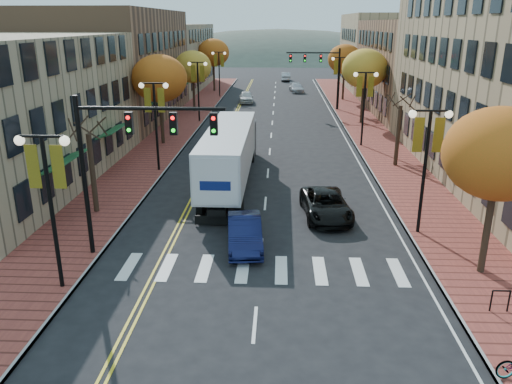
# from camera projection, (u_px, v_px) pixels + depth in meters

# --- Properties ---
(ground) EXTENTS (200.00, 200.00, 0.00)m
(ground) POSITION_uv_depth(u_px,v_px,m) (257.00, 294.00, 18.84)
(ground) COLOR black
(ground) RESTS_ON ground
(sidewalk_left) EXTENTS (4.00, 85.00, 0.15)m
(sidewalk_left) POSITION_uv_depth(u_px,v_px,m) (182.00, 124.00, 49.95)
(sidewalk_left) COLOR brown
(sidewalk_left) RESTS_ON ground
(sidewalk_right) EXTENTS (4.00, 85.00, 0.15)m
(sidewalk_right) POSITION_uv_depth(u_px,v_px,m) (363.00, 126.00, 49.15)
(sidewalk_right) COLOR brown
(sidewalk_right) RESTS_ON ground
(building_left_mid) EXTENTS (12.00, 24.00, 11.00)m
(building_left_mid) POSITION_uv_depth(u_px,v_px,m) (110.00, 65.00, 51.88)
(building_left_mid) COLOR brown
(building_left_mid) RESTS_ON ground
(building_left_far) EXTENTS (12.00, 26.00, 9.50)m
(building_left_far) POSITION_uv_depth(u_px,v_px,m) (164.00, 57.00, 75.76)
(building_left_far) COLOR #9E8966
(building_left_far) RESTS_ON ground
(building_right_mid) EXTENTS (15.00, 24.00, 10.00)m
(building_right_mid) POSITION_uv_depth(u_px,v_px,m) (438.00, 67.00, 56.12)
(building_right_mid) COLOR brown
(building_right_mid) RESTS_ON ground
(building_right_far) EXTENTS (15.00, 20.00, 11.00)m
(building_right_far) POSITION_uv_depth(u_px,v_px,m) (396.00, 52.00, 76.76)
(building_right_far) COLOR #9E8966
(building_right_far) RESTS_ON ground
(tree_left_a) EXTENTS (0.28, 0.28, 4.20)m
(tree_left_a) POSITION_uv_depth(u_px,v_px,m) (93.00, 173.00, 26.09)
(tree_left_a) COLOR #382619
(tree_left_a) RESTS_ON sidewalk_left
(tree_left_b) EXTENTS (4.48, 4.48, 7.21)m
(tree_left_b) POSITION_uv_depth(u_px,v_px,m) (159.00, 79.00, 40.19)
(tree_left_b) COLOR #382619
(tree_left_b) RESTS_ON sidewalk_left
(tree_left_c) EXTENTS (4.16, 4.16, 6.69)m
(tree_left_c) POSITION_uv_depth(u_px,v_px,m) (193.00, 67.00, 55.44)
(tree_left_c) COLOR #382619
(tree_left_c) RESTS_ON sidewalk_left
(tree_left_d) EXTENTS (4.61, 4.61, 7.42)m
(tree_left_d) POSITION_uv_depth(u_px,v_px,m) (213.00, 53.00, 72.29)
(tree_left_d) COLOR #382619
(tree_left_d) RESTS_ON sidewalk_left
(tree_right_a) EXTENTS (4.16, 4.16, 6.69)m
(tree_right_a) POSITION_uv_depth(u_px,v_px,m) (499.00, 154.00, 18.70)
(tree_right_a) COLOR #382619
(tree_right_a) RESTS_ON sidewalk_right
(tree_right_b) EXTENTS (0.28, 0.28, 4.20)m
(tree_right_b) POSITION_uv_depth(u_px,v_px,m) (398.00, 136.00, 34.73)
(tree_right_b) COLOR #382619
(tree_right_b) RESTS_ON sidewalk_right
(tree_right_c) EXTENTS (4.48, 4.48, 7.21)m
(tree_right_c) POSITION_uv_depth(u_px,v_px,m) (365.00, 69.00, 48.83)
(tree_right_c) COLOR #382619
(tree_right_c) RESTS_ON sidewalk_right
(tree_right_d) EXTENTS (4.35, 4.35, 7.00)m
(tree_right_d) POSITION_uv_depth(u_px,v_px,m) (345.00, 59.00, 64.01)
(tree_right_d) COLOR #382619
(tree_right_d) RESTS_ON sidewalk_right
(lamp_left_a) EXTENTS (1.96, 0.36, 6.05)m
(lamp_left_a) POSITION_uv_depth(u_px,v_px,m) (48.00, 183.00, 17.80)
(lamp_left_a) COLOR black
(lamp_left_a) RESTS_ON ground
(lamp_left_b) EXTENTS (1.96, 0.36, 6.05)m
(lamp_left_b) POSITION_uv_depth(u_px,v_px,m) (155.00, 109.00, 32.93)
(lamp_left_b) COLOR black
(lamp_left_b) RESTS_ON ground
(lamp_left_c) EXTENTS (1.96, 0.36, 6.05)m
(lamp_left_c) POSITION_uv_depth(u_px,v_px,m) (198.00, 80.00, 49.95)
(lamp_left_c) COLOR black
(lamp_left_c) RESTS_ON ground
(lamp_left_d) EXTENTS (1.96, 0.36, 6.05)m
(lamp_left_d) POSITION_uv_depth(u_px,v_px,m) (219.00, 65.00, 66.97)
(lamp_left_d) COLOR black
(lamp_left_d) RESTS_ON ground
(lamp_right_a) EXTENTS (1.96, 0.36, 6.05)m
(lamp_right_a) POSITION_uv_depth(u_px,v_px,m) (427.00, 148.00, 22.80)
(lamp_right_a) COLOR black
(lamp_right_a) RESTS_ON ground
(lamp_right_b) EXTENTS (1.96, 0.36, 6.05)m
(lamp_right_b) POSITION_uv_depth(u_px,v_px,m) (365.00, 94.00, 39.82)
(lamp_right_b) COLOR black
(lamp_right_b) RESTS_ON ground
(lamp_right_c) EXTENTS (1.96, 0.36, 6.05)m
(lamp_right_c) POSITION_uv_depth(u_px,v_px,m) (340.00, 73.00, 56.84)
(lamp_right_c) COLOR black
(lamp_right_c) RESTS_ON ground
(traffic_mast_near) EXTENTS (6.10, 0.35, 7.00)m
(traffic_mast_near) POSITION_uv_depth(u_px,v_px,m) (127.00, 147.00, 20.34)
(traffic_mast_near) COLOR black
(traffic_mast_near) RESTS_ON ground
(traffic_mast_far) EXTENTS (6.10, 0.34, 7.00)m
(traffic_mast_far) POSITION_uv_depth(u_px,v_px,m) (322.00, 67.00, 56.72)
(traffic_mast_far) COLOR black
(traffic_mast_far) RESTS_ON ground
(semi_truck) EXTENTS (2.53, 15.10, 3.77)m
(semi_truck) POSITION_uv_depth(u_px,v_px,m) (231.00, 150.00, 31.06)
(semi_truck) COLOR black
(semi_truck) RESTS_ON ground
(navy_sedan) EXTENTS (1.93, 4.41, 1.41)m
(navy_sedan) POSITION_uv_depth(u_px,v_px,m) (245.00, 232.00, 22.62)
(navy_sedan) COLOR #0D1136
(navy_sedan) RESTS_ON ground
(black_suv) EXTENTS (2.71, 5.13, 1.37)m
(black_suv) POSITION_uv_depth(u_px,v_px,m) (326.00, 205.00, 26.12)
(black_suv) COLOR black
(black_suv) RESTS_ON ground
(car_far_white) EXTENTS (2.08, 4.43, 1.47)m
(car_far_white) POSITION_uv_depth(u_px,v_px,m) (246.00, 97.00, 63.53)
(car_far_white) COLOR silver
(car_far_white) RESTS_ON ground
(car_far_silver) EXTENTS (2.26, 4.64, 1.30)m
(car_far_silver) POSITION_uv_depth(u_px,v_px,m) (296.00, 88.00, 73.26)
(car_far_silver) COLOR #AFAFB7
(car_far_silver) RESTS_ON ground
(car_far_oncoming) EXTENTS (1.72, 4.48, 1.46)m
(car_far_oncoming) POSITION_uv_depth(u_px,v_px,m) (285.00, 77.00, 87.49)
(car_far_oncoming) COLOR #ABACB3
(car_far_oncoming) RESTS_ON ground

